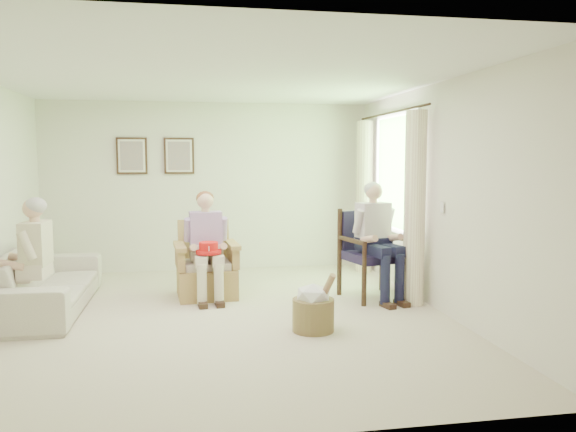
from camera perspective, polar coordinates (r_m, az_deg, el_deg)
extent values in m
plane|color=beige|center=(6.31, -6.97, -10.21)|extent=(5.50, 5.50, 0.00)
cube|color=silver|center=(8.82, -8.01, 2.95)|extent=(5.00, 0.04, 2.60)
cube|color=silver|center=(3.34, -4.76, -1.77)|extent=(5.00, 0.04, 2.60)
cube|color=silver|center=(6.68, 14.84, 1.88)|extent=(0.04, 5.50, 2.60)
cube|color=white|center=(6.12, -7.28, 13.88)|extent=(5.00, 5.50, 0.02)
cube|color=#2D6B23|center=(7.76, 10.97, 4.35)|extent=(0.02, 1.40, 1.50)
cube|color=white|center=(7.78, 11.01, 10.10)|extent=(0.04, 1.52, 0.06)
cube|color=white|center=(7.82, 10.79, -1.37)|extent=(0.04, 1.52, 0.06)
cylinder|color=#382114|center=(7.75, 10.38, 10.28)|extent=(0.03, 2.50, 0.03)
cylinder|color=#FFF4C7|center=(6.83, 12.73, 0.75)|extent=(0.34, 0.34, 2.30)
cylinder|color=#FFF4C7|center=(8.66, 7.74, 1.90)|extent=(0.34, 0.34, 2.30)
cube|color=#382114|center=(8.81, -15.58, 5.91)|extent=(0.45, 0.03, 0.55)
cube|color=silver|center=(8.79, -15.60, 5.91)|extent=(0.39, 0.01, 0.49)
cube|color=tan|center=(8.78, -15.60, 5.91)|extent=(0.33, 0.01, 0.43)
cube|color=#382114|center=(8.77, -11.01, 6.02)|extent=(0.45, 0.03, 0.55)
cube|color=silver|center=(8.75, -11.01, 6.02)|extent=(0.39, 0.01, 0.49)
cube|color=tan|center=(8.74, -11.01, 6.02)|extent=(0.33, 0.01, 0.43)
cube|color=tan|center=(7.21, -8.26, -6.65)|extent=(0.71, 0.69, 0.37)
cube|color=beige|center=(7.14, -8.28, -4.89)|extent=(0.55, 0.53, 0.09)
cube|color=tan|center=(7.41, -8.39, -2.48)|extent=(0.66, 0.20, 0.56)
cube|color=tan|center=(7.14, -10.94, -4.13)|extent=(0.09, 0.64, 0.27)
cube|color=tan|center=(7.16, -5.67, -4.03)|extent=(0.09, 0.64, 0.27)
cylinder|color=black|center=(6.78, 6.89, -7.02)|extent=(0.06, 0.06, 0.47)
cylinder|color=black|center=(6.99, 11.95, -6.72)|extent=(0.06, 0.06, 0.47)
cylinder|color=black|center=(7.34, 5.53, -6.01)|extent=(0.06, 0.06, 0.47)
cylinder|color=black|center=(7.53, 10.25, -5.77)|extent=(0.06, 0.06, 0.47)
cube|color=#201939|center=(7.10, 8.70, -4.09)|extent=(0.62, 0.60, 0.11)
cube|color=#201939|center=(7.32, 8.01, -1.50)|extent=(0.58, 0.07, 0.53)
imported|color=beige|center=(7.07, -23.38, -6.10)|extent=(2.29, 0.89, 0.67)
cube|color=beige|center=(7.11, -8.30, -3.67)|extent=(0.40, 0.26, 0.16)
cube|color=#B18DC7|center=(7.09, -8.34, -1.41)|extent=(0.39, 0.24, 0.46)
sphere|color=#DDAD8E|center=(7.04, -8.38, 1.57)|extent=(0.21, 0.21, 0.21)
ellipsoid|color=brown|center=(7.07, -8.39, 1.79)|extent=(0.22, 0.22, 0.18)
cube|color=beige|center=(6.90, -9.07, -4.39)|extent=(0.14, 0.44, 0.13)
cube|color=beige|center=(6.91, -7.41, -4.36)|extent=(0.14, 0.44, 0.13)
cylinder|color=beige|center=(6.76, -9.01, -6.83)|extent=(0.12, 0.12, 0.47)
cylinder|color=beige|center=(6.76, -7.30, -6.79)|extent=(0.12, 0.12, 0.47)
cube|color=#171832|center=(7.07, 8.72, -2.79)|extent=(0.40, 0.26, 0.16)
cube|color=silver|center=(7.05, 8.70, -0.52)|extent=(0.39, 0.24, 0.46)
sphere|color=#DDAD8E|center=(7.01, 8.78, 2.48)|extent=(0.21, 0.21, 0.21)
ellipsoid|color=#B7B2AD|center=(7.03, 8.71, 2.69)|extent=(0.22, 0.22, 0.18)
cube|color=#171832|center=(6.84, 8.51, -3.50)|extent=(0.14, 0.44, 0.13)
cube|color=#171832|center=(6.90, 10.09, -3.44)|extent=(0.14, 0.44, 0.13)
cylinder|color=#171832|center=(6.71, 9.01, -6.41)|extent=(0.12, 0.12, 0.59)
cylinder|color=#171832|center=(6.78, 10.62, -6.32)|extent=(0.12, 0.12, 0.59)
cube|color=beige|center=(6.56, -24.44, -4.94)|extent=(0.42, 0.26, 0.16)
cube|color=beige|center=(6.54, -24.51, -2.49)|extent=(0.41, 0.24, 0.46)
sphere|color=#DDAD8E|center=(6.49, -24.67, 0.73)|extent=(0.21, 0.21, 0.21)
ellipsoid|color=#B7B2AD|center=(6.51, -24.62, 0.97)|extent=(0.22, 0.22, 0.18)
cube|color=beige|center=(6.39, -25.79, -5.73)|extent=(0.14, 0.44, 0.13)
cube|color=beige|center=(6.34, -24.04, -5.75)|extent=(0.14, 0.44, 0.13)
cylinder|color=beige|center=(6.26, -26.18, -8.39)|extent=(0.12, 0.12, 0.47)
cylinder|color=beige|center=(6.21, -24.39, -8.43)|extent=(0.12, 0.12, 0.47)
cylinder|color=red|center=(6.83, -8.07, -3.63)|extent=(0.30, 0.30, 0.04)
cylinder|color=red|center=(6.82, -8.07, -3.14)|extent=(0.23, 0.23, 0.12)
cube|color=white|center=(6.82, -7.07, -3.12)|extent=(0.04, 0.01, 0.05)
cube|color=white|center=(6.94, -8.11, -2.98)|extent=(0.01, 0.04, 0.05)
cube|color=white|center=(6.82, -9.08, -3.16)|extent=(0.04, 0.01, 0.05)
cube|color=white|center=(6.70, -8.04, -3.30)|extent=(0.01, 0.04, 0.05)
cylinder|color=tan|center=(5.77, 2.58, -10.01)|extent=(0.50, 0.50, 0.33)
ellipsoid|color=white|center=(5.71, 2.59, -7.96)|extent=(0.38, 0.38, 0.23)
cylinder|color=#A57F56|center=(5.69, 3.63, -8.03)|extent=(0.17, 0.30, 0.49)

